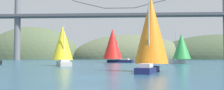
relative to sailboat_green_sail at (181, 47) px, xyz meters
The scene contains 10 objects.
ground_plane 42.57m from the sailboat_green_sail, 111.56° to the right, with size 360.00×360.00×0.00m, color navy.
headland_right 105.45m from the sailboat_green_sail, 65.07° to the left, with size 82.26×44.00×29.40m, color #425138.
headland_center 96.22m from the sailboat_green_sail, 96.32° to the left, with size 70.76×44.00×29.37m, color #5B6647.
headland_left 118.86m from the sailboat_green_sail, 126.45° to the left, with size 59.25×44.00×39.59m, color #4C5B3D.
suspension_bridge 60.24m from the sailboat_green_sail, 105.67° to the left, with size 130.64×6.00×43.79m.
sailboat_green_sail is the anchor object (origin of this frame).
sailboat_orange_sail 33.35m from the sailboat_green_sail, 107.37° to the right, with size 4.54×7.12×8.55m.
sailboat_red_spinnaker 18.43m from the sailboat_green_sail, 151.46° to the left, with size 9.00×6.67×10.01m.
sailboat_blue_spinnaker 15.50m from the sailboat_green_sail, 107.81° to the left, with size 6.35×7.43×9.79m.
sailboat_yellow_sail 28.04m from the sailboat_green_sail, 148.48° to the right, with size 5.05×7.32×7.37m.
Camera 1 is at (2.94, -20.04, 1.65)m, focal length 40.95 mm.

